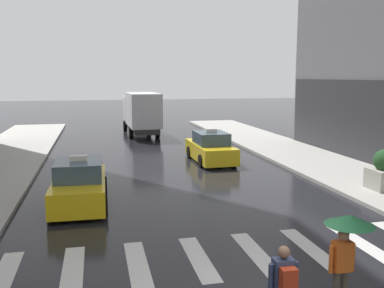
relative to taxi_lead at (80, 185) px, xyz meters
name	(u,v)px	position (x,y,z in m)	size (l,w,h in m)	color
crosswalk_markings	(227,255)	(3.85, -5.47, -0.72)	(11.30, 2.80, 0.01)	silver
taxi_lead	(80,185)	(0.00, 0.00, 0.00)	(2.00, 4.57, 1.80)	yellow
taxi_second	(211,148)	(6.66, 6.59, 0.00)	(1.96, 4.56, 1.80)	yellow
box_truck	(141,112)	(4.13, 17.96, 1.13)	(2.42, 7.59, 3.35)	#2D2D2D
pedestrian_with_umbrella	(347,236)	(5.30, -8.44, 0.79)	(0.96, 0.96, 1.94)	#473D33
pedestrian_with_backpack	(284,284)	(3.77, -8.97, 0.25)	(0.55, 0.43, 1.65)	black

